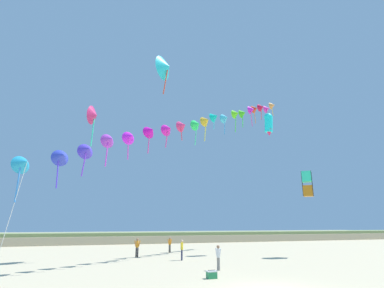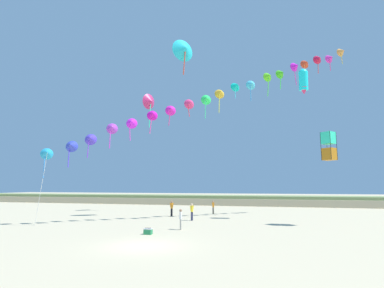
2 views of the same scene
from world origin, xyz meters
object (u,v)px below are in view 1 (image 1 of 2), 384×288
large_kite_mid_trail (269,124)px  beach_cooler (212,275)px  large_kite_outer_drift (166,67)px  person_far_left (170,244)px  person_near_left (137,246)px  person_mid_center (218,256)px  large_kite_low_lead (94,115)px  person_near_right (182,248)px  large_kite_high_solo (307,184)px

large_kite_mid_trail → beach_cooler: (-12.50, -12.25, -14.55)m
large_kite_outer_drift → person_far_left: bearing=68.6°
person_near_left → large_kite_mid_trail: 20.39m
person_mid_center → person_far_left: size_ratio=1.01×
person_near_left → large_kite_outer_drift: size_ratio=0.39×
large_kite_low_lead → person_near_right: bearing=-45.3°
person_near_left → person_mid_center: bearing=-67.4°
person_mid_center → beach_cooler: 3.31m
large_kite_outer_drift → beach_cooler: size_ratio=7.78×
beach_cooler → large_kite_outer_drift: bearing=93.0°
person_mid_center → large_kite_low_lead: large_kite_low_lead is taller
person_far_left → large_kite_mid_trail: 18.14m
large_kite_outer_drift → beach_cooler: 22.18m
person_far_left → large_kite_high_solo: 16.15m
person_near_left → large_kite_outer_drift: large_kite_outer_drift is taller
person_far_left → beach_cooler: person_far_left is taller
person_near_right → large_kite_high_solo: size_ratio=0.67×
person_mid_center → large_kite_low_lead: size_ratio=0.33×
person_far_left → large_kite_low_lead: bearing=173.6°
large_kite_low_lead → beach_cooler: (7.59, -17.71, -15.22)m
person_near_left → large_kite_outer_drift: bearing=-40.5°
person_near_right → large_kite_high_solo: large_kite_high_solo is taller
person_near_right → person_far_left: size_ratio=1.06×
large_kite_high_solo → person_near_left: bearing=164.2°
large_kite_mid_trail → large_kite_high_solo: large_kite_mid_trail is taller
large_kite_high_solo → beach_cooler: bearing=-149.7°
large_kite_low_lead → large_kite_mid_trail: bearing=-15.2°
person_near_left → person_near_right: (3.39, -3.59, -0.02)m
person_near_right → person_mid_center: 6.43m
person_near_left → person_far_left: person_near_left is taller
person_far_left → large_kite_high_solo: bearing=-34.8°
person_near_left → beach_cooler: size_ratio=3.03×
large_kite_high_solo → beach_cooler: large_kite_high_solo is taller
person_mid_center → large_kite_low_lead: bearing=121.7°
person_near_left → person_far_left: (4.15, 3.90, -0.07)m
person_mid_center → large_kite_mid_trail: large_kite_mid_trail is taller
large_kite_high_solo → large_kite_outer_drift: large_kite_outer_drift is taller
person_mid_center → large_kite_outer_drift: large_kite_outer_drift is taller
person_near_left → person_near_right: person_near_left is taller
large_kite_high_solo → beach_cooler: 17.47m
person_near_right → person_mid_center: person_near_right is taller
large_kite_mid_trail → large_kite_high_solo: size_ratio=1.11×
large_kite_outer_drift → beach_cooler: large_kite_outer_drift is taller
person_mid_center → person_near_right: bearing=96.8°
person_near_right → large_kite_low_lead: large_kite_low_lead is taller
person_far_left → large_kite_low_lead: (-9.20, 1.04, 14.49)m
person_mid_center → person_near_left: bearing=112.6°
person_mid_center → person_far_left: 13.87m
person_near_left → large_kite_high_solo: size_ratio=0.69×
person_near_right → beach_cooler: bearing=-95.3°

